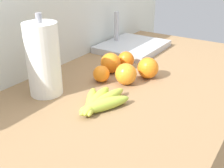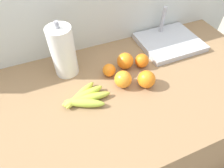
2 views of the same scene
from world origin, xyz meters
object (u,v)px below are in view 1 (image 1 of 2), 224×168
(orange_back_right, at_px, (126,74))
(orange_right, at_px, (111,63))
(sink_basin, at_px, (132,46))
(orange_center, at_px, (148,68))
(paper_towel_roll, at_px, (43,60))
(orange_back_left, at_px, (101,74))
(banana_bunch, at_px, (100,102))
(orange_far_right, at_px, (126,60))

(orange_back_right, relative_size, orange_right, 0.97)
(orange_right, xyz_separation_m, sink_basin, (0.32, 0.08, -0.02))
(orange_center, relative_size, orange_back_right, 1.02)
(orange_back_right, bearing_deg, paper_towel_roll, 138.61)
(paper_towel_roll, xyz_separation_m, sink_basin, (0.60, -0.00, -0.11))
(orange_back_left, relative_size, orange_center, 0.78)
(banana_bunch, xyz_separation_m, orange_back_left, (0.16, 0.11, 0.01))
(orange_right, relative_size, paper_towel_roll, 0.30)
(orange_back_right, xyz_separation_m, paper_towel_roll, (-0.22, 0.19, 0.08))
(orange_right, height_order, paper_towel_roll, paper_towel_roll)
(orange_right, bearing_deg, orange_back_right, -119.70)
(orange_back_right, bearing_deg, orange_far_right, 30.74)
(orange_far_right, height_order, sink_basin, sink_basin)
(orange_back_left, relative_size, orange_right, 0.77)
(orange_far_right, bearing_deg, orange_back_right, -149.26)
(orange_right, height_order, sink_basin, sink_basin)
(orange_back_right, bearing_deg, banana_bunch, -173.96)
(orange_back_left, height_order, orange_center, orange_center)
(orange_far_right, relative_size, orange_center, 0.86)
(orange_right, bearing_deg, paper_towel_roll, 163.76)
(orange_far_right, height_order, paper_towel_roll, paper_towel_roll)
(orange_far_right, distance_m, paper_towel_roll, 0.39)
(orange_far_right, distance_m, orange_right, 0.09)
(orange_right, distance_m, sink_basin, 0.33)
(banana_bunch, relative_size, paper_towel_roll, 0.78)
(orange_far_right, bearing_deg, orange_right, 163.82)
(orange_far_right, height_order, orange_center, orange_center)
(banana_bunch, bearing_deg, sink_basin, 20.18)
(orange_back_right, bearing_deg, sink_basin, 26.59)
(orange_far_right, bearing_deg, sink_basin, 23.89)
(paper_towel_roll, height_order, sink_basin, paper_towel_roll)
(orange_far_right, relative_size, orange_back_right, 0.88)
(orange_back_left, xyz_separation_m, orange_back_right, (0.03, -0.09, 0.01))
(orange_back_left, bearing_deg, orange_back_right, -69.47)
(sink_basin, bearing_deg, orange_right, -165.76)
(orange_right, xyz_separation_m, paper_towel_roll, (-0.28, 0.08, 0.08))
(orange_back_left, height_order, paper_towel_roll, paper_towel_roll)
(banana_bunch, bearing_deg, orange_back_right, 6.04)
(orange_back_right, height_order, paper_towel_roll, paper_towel_roll)
(paper_towel_roll, bearing_deg, orange_right, -16.24)
(orange_back_right, bearing_deg, orange_center, -22.81)
(banana_bunch, xyz_separation_m, paper_towel_roll, (-0.02, 0.21, 0.11))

